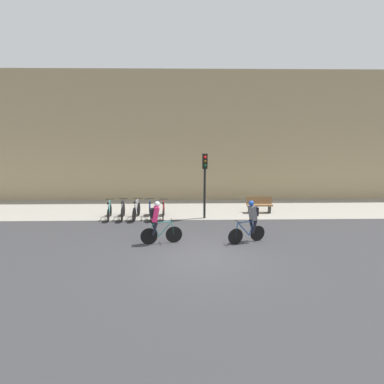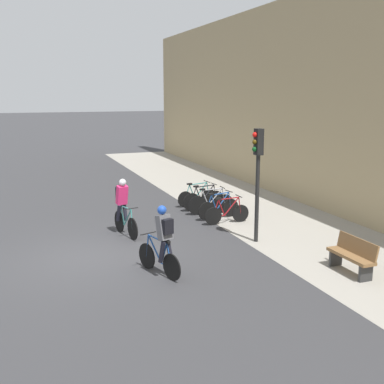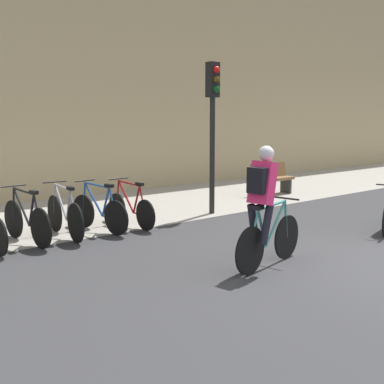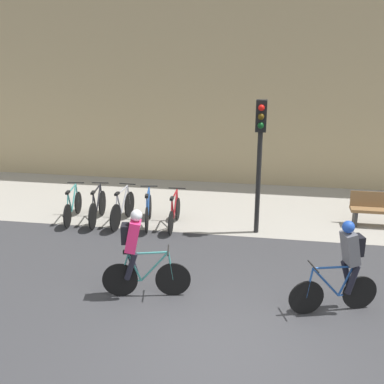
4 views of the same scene
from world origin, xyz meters
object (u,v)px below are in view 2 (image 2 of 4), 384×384
at_px(cyclist_pink, 123,205).
at_px(bench, 352,255).
at_px(cyclist_grey, 163,239).
at_px(traffic_light_pole, 258,164).
at_px(parked_bike_0, 197,196).
at_px(parked_bike_4, 227,213).
at_px(parked_bike_2, 211,203).
at_px(parked_bike_1, 204,199).
at_px(parked_bike_3, 219,208).

xyz_separation_m(cyclist_pink, bench, (5.26, 4.54, -0.49)).
distance_m(cyclist_grey, traffic_light_pole, 4.07).
relative_size(parked_bike_0, parked_bike_4, 1.01).
xyz_separation_m(parked_bike_2, bench, (6.69, 0.96, 0.05)).
xyz_separation_m(parked_bike_1, traffic_light_pole, (4.26, -0.04, 1.94)).
xyz_separation_m(cyclist_grey, parked_bike_1, (-5.94, 3.47, -0.54)).
bearing_deg(cyclist_pink, parked_bike_0, 128.33).
bearing_deg(bench, parked_bike_1, -172.63).
distance_m(parked_bike_1, parked_bike_3, 1.41).
bearing_deg(cyclist_pink, parked_bike_1, 120.70).
height_order(parked_bike_0, traffic_light_pole, traffic_light_pole).
bearing_deg(parked_bike_1, parked_bike_3, -0.00).
relative_size(parked_bike_2, parked_bike_3, 1.07).
bearing_deg(parked_bike_0, parked_bike_1, 0.10).
height_order(parked_bike_4, bench, parked_bike_4).
relative_size(parked_bike_0, parked_bike_2, 0.95).
xyz_separation_m(cyclist_pink, parked_bike_3, (-0.72, 3.58, -0.55)).
bearing_deg(parked_bike_4, parked_bike_2, 179.94).
relative_size(cyclist_pink, parked_bike_2, 1.02).
xyz_separation_m(traffic_light_pole, bench, (3.13, 1.00, -1.89)).
bearing_deg(traffic_light_pole, parked_bike_3, 179.11).
xyz_separation_m(parked_bike_2, parked_bike_3, (0.71, -0.00, -0.02)).
bearing_deg(parked_bike_2, bench, 8.13).
relative_size(cyclist_grey, parked_bike_1, 1.03).
distance_m(parked_bike_4, bench, 5.36).
height_order(cyclist_grey, bench, cyclist_grey).
distance_m(cyclist_pink, parked_bike_4, 3.62).
distance_m(parked_bike_2, traffic_light_pole, 4.05).
height_order(cyclist_grey, traffic_light_pole, traffic_light_pole).
xyz_separation_m(parked_bike_3, bench, (5.98, 0.96, 0.06)).
distance_m(parked_bike_3, parked_bike_4, 0.70).
xyz_separation_m(cyclist_pink, parked_bike_0, (-2.83, 3.58, -0.56)).
bearing_deg(cyclist_grey, traffic_light_pole, 116.14).
bearing_deg(bench, cyclist_grey, -108.10).
bearing_deg(parked_bike_2, parked_bike_4, -0.06).
height_order(parked_bike_1, parked_bike_3, parked_bike_1).
xyz_separation_m(cyclist_pink, parked_bike_2, (-1.42, 3.58, -0.53)).
relative_size(traffic_light_pole, bench, 2.39).
height_order(parked_bike_1, parked_bike_2, parked_bike_2).
height_order(parked_bike_3, bench, parked_bike_3).
bearing_deg(parked_bike_4, cyclist_pink, -89.79).
xyz_separation_m(parked_bike_2, traffic_light_pole, (3.56, -0.04, 1.94)).
height_order(cyclist_grey, parked_bike_3, cyclist_grey).
xyz_separation_m(parked_bike_1, bench, (7.39, 0.96, 0.05)).
relative_size(parked_bike_3, traffic_light_pole, 0.49).
distance_m(cyclist_pink, cyclist_grey, 3.82).
distance_m(cyclist_grey, bench, 4.68).
distance_m(parked_bike_0, parked_bike_3, 2.11).
height_order(cyclist_grey, parked_bike_2, cyclist_grey).
height_order(cyclist_grey, parked_bike_1, cyclist_grey).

